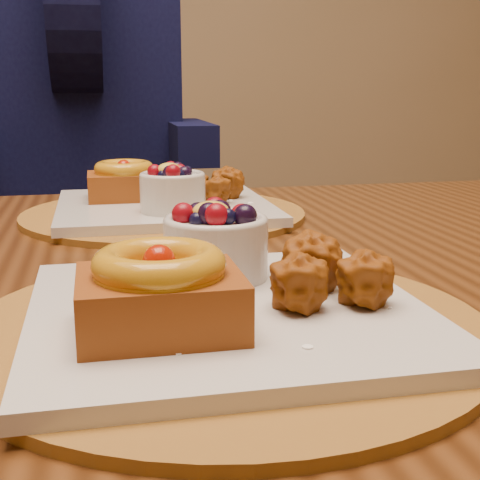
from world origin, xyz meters
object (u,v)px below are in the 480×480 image
at_px(dining_table, 188,326).
at_px(chair_far, 50,246).
at_px(diner, 78,79).
at_px(place_setting_far, 163,202).
at_px(place_setting_near, 223,298).

distance_m(dining_table, chair_far, 0.96).
relative_size(chair_far, diner, 1.14).
bearing_deg(dining_table, diner, 97.32).
relative_size(place_setting_far, chair_far, 0.38).
bearing_deg(chair_far, place_setting_far, -76.88).
bearing_deg(dining_table, place_setting_near, -90.64).
bearing_deg(place_setting_near, chair_far, 99.85).
relative_size(dining_table, diner, 1.81).
height_order(chair_far, diner, diner).
height_order(dining_table, place_setting_near, place_setting_near).
height_order(place_setting_far, chair_far, chair_far).
relative_size(place_setting_near, diner, 0.43).
xyz_separation_m(place_setting_far, diner, (-0.11, 0.69, 0.17)).
xyz_separation_m(chair_far, diner, (0.09, -0.03, 0.39)).
xyz_separation_m(dining_table, chair_far, (-0.20, 0.94, -0.12)).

